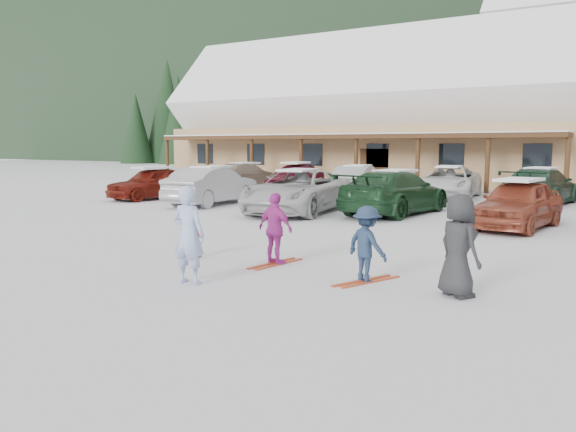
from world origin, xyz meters
The scene contains 21 objects.
ground centered at (0.00, 0.00, 0.00)m, with size 160.00×160.00×0.00m, color silver.
day_lodge centered at (-9.00, 27.96, 3.94)m, with size 29.12×12.50×10.38m.
conifer_0 centered at (-26.00, 30.00, 5.69)m, with size 4.40×4.40×10.20m.
conifer_2 centered at (-30.00, 42.00, 6.83)m, with size 5.28×5.28×12.24m.
adult_skier centered at (-0.39, -1.20, 0.86)m, with size 0.63×0.41×1.72m, color #9CAFE1.
toddler_red centered at (-1.88, 0.59, 0.46)m, with size 0.45×0.35×0.93m, color #B83424.
child_navy centered at (2.23, 0.50, 0.68)m, with size 0.87×0.50×1.35m, color #1C2C45.
skis_child_navy centered at (2.23, 0.50, 0.01)m, with size 0.20×1.40×0.03m, color #B53D19.
child_magenta centered at (0.05, 0.91, 0.73)m, with size 0.86×0.36×1.46m, color #B82D96.
skis_child_magenta centered at (0.05, 0.91, 0.01)m, with size 0.20×1.40×0.03m, color #B53D19.
bystander_dark centered at (3.85, 0.37, 0.83)m, with size 0.81×0.53×1.65m, color #252527.
parked_car_0 centered at (-12.20, 9.87, 0.72)m, with size 1.69×4.20×1.43m, color maroon.
parked_car_1 centered at (-8.41, 9.37, 0.77)m, with size 1.64×4.70×1.55m, color #A4A5A9.
parked_car_2 centered at (-4.02, 8.80, 0.77)m, with size 2.56×5.55×1.54m, color silver.
parked_car_3 centered at (-0.88, 10.18, 0.77)m, with size 2.15×5.29×1.54m, color #183C20.
parked_car_4 centered at (3.40, 8.83, 0.71)m, with size 1.69×4.19×1.43m, color brown.
parked_car_7 centered at (-12.72, 17.72, 0.70)m, with size 1.97×4.85×1.41m, color gray.
parked_car_8 centered at (-8.58, 16.37, 0.77)m, with size 1.81×4.50×1.53m, color maroon.
parked_car_9 centered at (-5.17, 16.56, 0.72)m, with size 1.52×4.36×1.44m, color #9B9B9F.
parked_car_10 centered at (-0.91, 17.13, 0.73)m, with size 2.42×5.25×1.46m, color silver.
parked_car_11 centered at (3.06, 16.32, 0.75)m, with size 2.09×5.15×1.49m, color #1C3C2A.
Camera 1 is at (6.08, -8.53, 2.41)m, focal length 35.00 mm.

